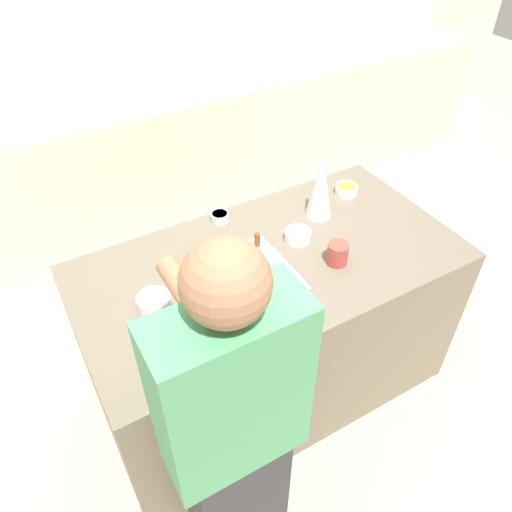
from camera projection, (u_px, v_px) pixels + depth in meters
The scene contains 13 objects.
ground_plane at pixel (268, 379), 2.83m from camera, with size 12.00×12.00×0.00m, color #C6B28E.
wall_back at pixel (108, 34), 3.36m from camera, with size 8.00×0.05×2.60m.
back_cabinet_block at pixel (144, 163), 3.69m from camera, with size 6.00×0.60×0.96m.
kitchen_island at pixel (269, 327), 2.53m from camera, with size 1.74×0.91×0.90m.
baking_tray at pixel (251, 284), 2.12m from camera, with size 0.41×0.32×0.01m.
gingerbread_house at pixel (251, 267), 2.05m from camera, with size 0.18×0.15×0.23m.
decorative_tree at pixel (321, 186), 2.38m from camera, with size 0.13×0.13×0.34m.
candy_bowl_far_right at pixel (220, 216), 2.44m from camera, with size 0.09×0.09×0.04m.
candy_bowl_beside_tree at pixel (154, 301), 2.00m from camera, with size 0.14×0.14×0.05m.
candy_bowl_far_left at pixel (346, 189), 2.62m from camera, with size 0.12×0.12×0.05m.
candy_bowl_front_corner at pixel (298, 235), 2.33m from camera, with size 0.12×0.12×0.05m.
mug at pixel (337, 254), 2.19m from camera, with size 0.09×0.09×0.10m.
person at pixel (234, 438), 1.62m from camera, with size 0.45×0.56×1.70m.
Camera 1 is at (-0.89, -1.41, 2.39)m, focal length 35.00 mm.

